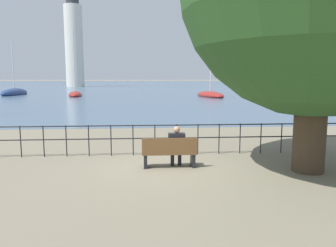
{
  "coord_description": "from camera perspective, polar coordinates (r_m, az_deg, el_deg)",
  "views": [
    {
      "loc": [
        -0.74,
        -9.37,
        2.6
      ],
      "look_at": [
        0.0,
        0.5,
        1.22
      ],
      "focal_mm": 35.0,
      "sensor_mm": 36.0,
      "label": 1
    }
  ],
  "objects": [
    {
      "name": "harbor_lighthouse",
      "position": [
        105.11,
        -16.08,
        13.65
      ],
      "size": [
        5.33,
        5.33,
        29.37
      ],
      "color": "silver",
      "rests_on": "ground_plane"
    },
    {
      "name": "sailboat_4",
      "position": [
        46.35,
        7.34,
        4.94
      ],
      "size": [
        3.79,
        7.98,
        7.43
      ],
      "rotation": [
        0.0,
        0.0,
        0.18
      ],
      "color": "maroon",
      "rests_on": "ground_plane"
    },
    {
      "name": "harbor_water",
      "position": [
        167.01,
        -4.04,
        7.0
      ],
      "size": [
        600.0,
        300.0,
        0.01
      ],
      "color": "#47607A",
      "rests_on": "ground_plane"
    },
    {
      "name": "sailboat_0",
      "position": [
        49.52,
        -15.86,
        4.92
      ],
      "size": [
        2.85,
        6.67,
        10.08
      ],
      "rotation": [
        0.0,
        0.0,
        0.16
      ],
      "color": "maroon",
      "rests_on": "ground_plane"
    },
    {
      "name": "park_bench",
      "position": [
        9.59,
        0.25,
        -5.2
      ],
      "size": [
        1.6,
        0.45,
        0.9
      ],
      "color": "brown",
      "rests_on": "ground_plane"
    },
    {
      "name": "ground_plane",
      "position": [
        9.75,
        0.22,
        -7.55
      ],
      "size": [
        1000.0,
        1000.0,
        0.0
      ],
      "primitive_type": "plane",
      "color": "#7A705B"
    },
    {
      "name": "promenade_railing",
      "position": [
        11.12,
        -0.41,
        -1.95
      ],
      "size": [
        12.58,
        0.04,
        1.05
      ],
      "color": "black",
      "rests_on": "ground_plane"
    },
    {
      "name": "seated_person_left",
      "position": [
        9.63,
        1.5,
        -3.67
      ],
      "size": [
        0.49,
        0.35,
        1.21
      ],
      "color": "black",
      "rests_on": "ground_plane"
    },
    {
      "name": "sailboat_2",
      "position": [
        56.15,
        -25.15,
        4.84
      ],
      "size": [
        2.52,
        8.1,
        8.82
      ],
      "rotation": [
        0.0,
        0.0,
        -0.05
      ],
      "color": "navy",
      "rests_on": "ground_plane"
    },
    {
      "name": "sailboat_1",
      "position": [
        42.43,
        24.58,
        4.04
      ],
      "size": [
        3.75,
        7.37,
        9.07
      ],
      "rotation": [
        0.0,
        0.0,
        -0.27
      ],
      "color": "navy",
      "rests_on": "ground_plane"
    }
  ]
}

